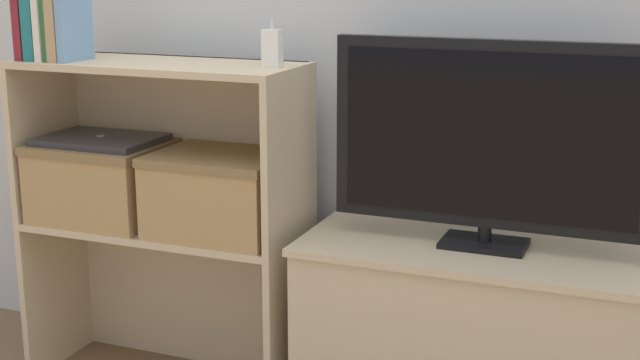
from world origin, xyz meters
name	(u,v)px	position (x,y,z in m)	size (l,w,h in m)	color
tv_stand	(480,341)	(0.45, 0.21, 0.27)	(0.96, 0.45, 0.54)	#CCB793
tv	(489,139)	(0.45, 0.21, 0.83)	(0.82, 0.14, 0.54)	black
bookshelf_lower_tier	(178,277)	(-0.50, 0.23, 0.32)	(0.84, 0.34, 0.51)	#CCB793
bookshelf_upper_tier	(172,120)	(-0.50, 0.23, 0.81)	(0.84, 0.34, 0.48)	#CCB793
book_maroon	(32,27)	(-0.87, 0.10, 1.08)	(0.03, 0.14, 0.18)	maroon
book_teal	(42,26)	(-0.84, 0.10, 1.08)	(0.04, 0.14, 0.19)	#1E7075
book_ivory	(52,23)	(-0.80, 0.10, 1.09)	(0.02, 0.15, 0.21)	silver
book_forest	(58,23)	(-0.78, 0.10, 1.09)	(0.02, 0.13, 0.21)	#286638
book_tan	(66,24)	(-0.75, 0.10, 1.09)	(0.03, 0.15, 0.21)	tan
book_skyblue	(74,21)	(-0.72, 0.10, 1.10)	(0.02, 0.14, 0.23)	#709ECC
baby_monitor	(272,48)	(-0.14, 0.17, 1.04)	(0.05, 0.03, 0.13)	white
storage_basket_left	(103,178)	(-0.70, 0.15, 0.63)	(0.38, 0.31, 0.23)	tan
storage_basket_right	(221,190)	(-0.30, 0.15, 0.63)	(0.38, 0.31, 0.23)	tan
laptop	(101,140)	(-0.70, 0.15, 0.75)	(0.34, 0.25, 0.02)	#2D2D33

